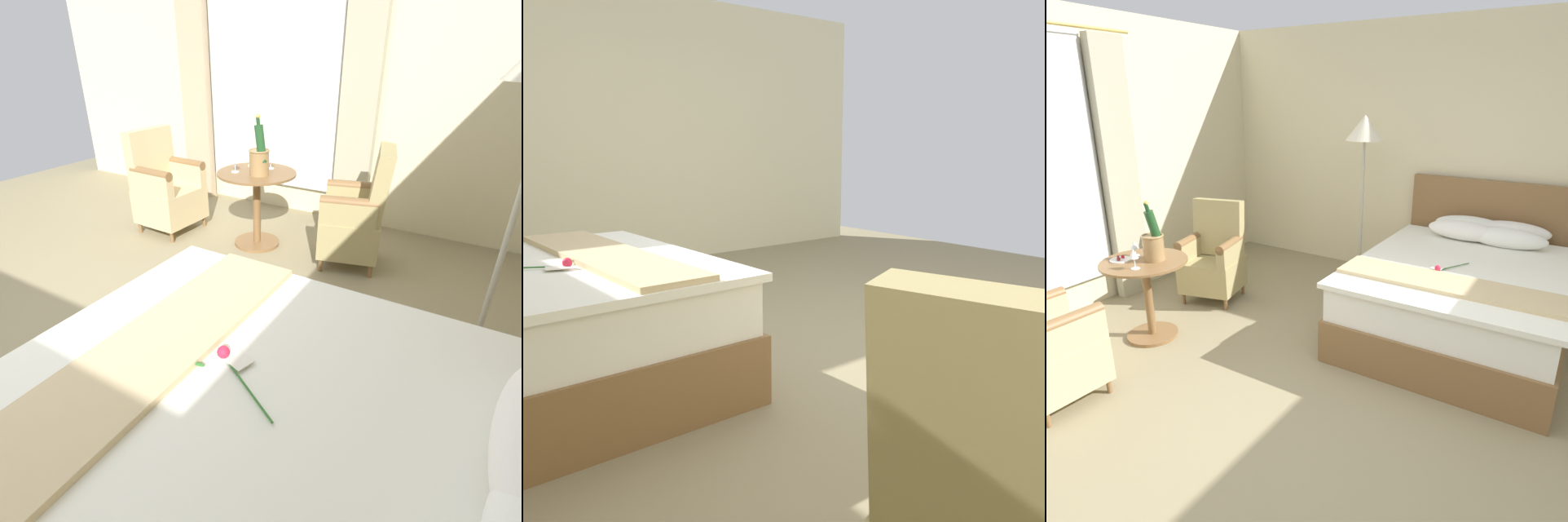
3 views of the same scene
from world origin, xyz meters
The scene contains 2 objects.
ground_plane centered at (0.00, 0.00, 0.00)m, with size 7.57×7.57×0.00m, color gray.
wall_far_side centered at (3.06, 0.00, 1.37)m, with size 0.12×6.19×2.75m.
Camera 2 is at (-2.64, 2.44, 1.27)m, focal length 40.00 mm.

